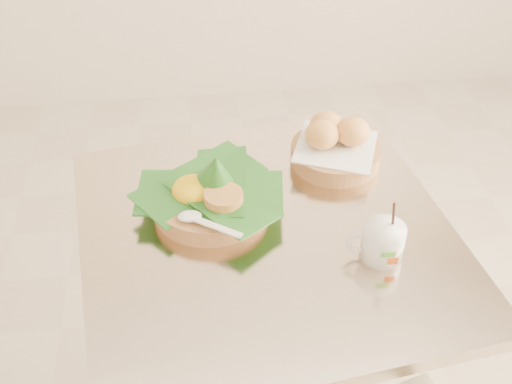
{
  "coord_description": "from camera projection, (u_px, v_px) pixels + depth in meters",
  "views": [
    {
      "loc": [
        -0.0,
        -0.88,
        1.58
      ],
      "look_at": [
        0.11,
        0.04,
        0.82
      ],
      "focal_mm": 45.0,
      "sensor_mm": 36.0,
      "label": 1
    }
  ],
  "objects": [
    {
      "name": "rice_basket",
      "position": [
        210.0,
        194.0,
        1.25
      ],
      "size": [
        0.28,
        0.29,
        0.14
      ],
      "rotation": [
        0.0,
        0.0,
        -0.31
      ],
      "color": "tan",
      "rests_on": "cafe_table"
    },
    {
      "name": "coffee_mug",
      "position": [
        382.0,
        241.0,
        1.15
      ],
      "size": [
        0.11,
        0.08,
        0.13
      ],
      "rotation": [
        0.0,
        0.0,
        -0.05
      ],
      "color": "white",
      "rests_on": "cafe_table"
    },
    {
      "name": "cafe_table",
      "position": [
        266.0,
        307.0,
        1.37
      ],
      "size": [
        0.79,
        0.79,
        0.75
      ],
      "rotation": [
        0.0,
        0.0,
        0.13
      ],
      "color": "gray",
      "rests_on": "floor"
    },
    {
      "name": "bread_basket",
      "position": [
        335.0,
        145.0,
        1.38
      ],
      "size": [
        0.21,
        0.21,
        0.1
      ],
      "rotation": [
        0.0,
        0.0,
        0.42
      ],
      "color": "tan",
      "rests_on": "cafe_table"
    }
  ]
}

